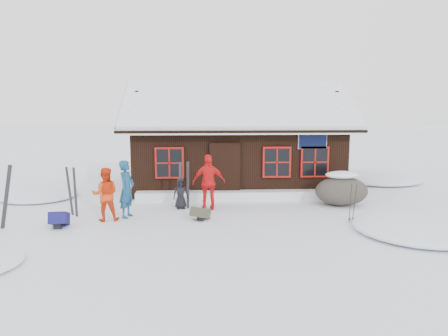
{
  "coord_description": "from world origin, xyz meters",
  "views": [
    {
      "loc": [
        0.1,
        -13.21,
        3.46
      ],
      "look_at": [
        0.82,
        1.41,
        1.3
      ],
      "focal_mm": 35.0,
      "sensor_mm": 36.0,
      "label": 1
    }
  ],
  "objects_px": {
    "skier_orange_right": "(209,182)",
    "ski_poles": "(352,204)",
    "skier_teal": "(127,189)",
    "skier_orange_left": "(105,194)",
    "skier_crouched": "(181,193)",
    "ski_pair_left": "(0,198)",
    "boulder": "(342,190)",
    "backpack_blue": "(59,221)",
    "backpack_olive": "(200,215)"
  },
  "relations": [
    {
      "from": "skier_orange_left",
      "to": "ski_poles",
      "type": "relative_size",
      "value": 1.38
    },
    {
      "from": "ski_pair_left",
      "to": "backpack_olive",
      "type": "xyz_separation_m",
      "value": [
        5.52,
        0.7,
        -0.74
      ]
    },
    {
      "from": "ski_pair_left",
      "to": "skier_orange_left",
      "type": "bearing_deg",
      "value": -18.02
    },
    {
      "from": "skier_orange_left",
      "to": "boulder",
      "type": "height_order",
      "value": "skier_orange_left"
    },
    {
      "from": "backpack_blue",
      "to": "backpack_olive",
      "type": "relative_size",
      "value": 1.16
    },
    {
      "from": "skier_teal",
      "to": "backpack_olive",
      "type": "distance_m",
      "value": 2.4
    },
    {
      "from": "skier_crouched",
      "to": "ski_poles",
      "type": "bearing_deg",
      "value": -31.31
    },
    {
      "from": "ski_pair_left",
      "to": "boulder",
      "type": "bearing_deg",
      "value": -20.88
    },
    {
      "from": "skier_teal",
      "to": "ski_poles",
      "type": "height_order",
      "value": "skier_teal"
    },
    {
      "from": "skier_orange_right",
      "to": "ski_poles",
      "type": "bearing_deg",
      "value": 155.61
    },
    {
      "from": "skier_orange_left",
      "to": "skier_teal",
      "type": "bearing_deg",
      "value": -155.58
    },
    {
      "from": "skier_orange_right",
      "to": "backpack_blue",
      "type": "xyz_separation_m",
      "value": [
        -4.26,
        -1.85,
        -0.75
      ]
    },
    {
      "from": "boulder",
      "to": "skier_orange_left",
      "type": "bearing_deg",
      "value": -168.05
    },
    {
      "from": "boulder",
      "to": "ski_poles",
      "type": "bearing_deg",
      "value": -99.41
    },
    {
      "from": "ski_pair_left",
      "to": "backpack_olive",
      "type": "bearing_deg",
      "value": -26.61
    },
    {
      "from": "skier_teal",
      "to": "skier_orange_left",
      "type": "distance_m",
      "value": 0.68
    },
    {
      "from": "skier_teal",
      "to": "ski_pair_left",
      "type": "bearing_deg",
      "value": 124.7
    },
    {
      "from": "boulder",
      "to": "ski_poles",
      "type": "xyz_separation_m",
      "value": [
        -0.35,
        -2.11,
        0.01
      ]
    },
    {
      "from": "ski_poles",
      "to": "backpack_olive",
      "type": "distance_m",
      "value": 4.52
    },
    {
      "from": "skier_crouched",
      "to": "backpack_olive",
      "type": "height_order",
      "value": "skier_crouched"
    },
    {
      "from": "skier_orange_left",
      "to": "skier_orange_right",
      "type": "distance_m",
      "value": 3.32
    },
    {
      "from": "boulder",
      "to": "backpack_blue",
      "type": "bearing_deg",
      "value": -165.54
    },
    {
      "from": "skier_crouched",
      "to": "ski_pair_left",
      "type": "height_order",
      "value": "ski_pair_left"
    },
    {
      "from": "ski_poles",
      "to": "backpack_olive",
      "type": "relative_size",
      "value": 2.17
    },
    {
      "from": "skier_orange_left",
      "to": "boulder",
      "type": "distance_m",
      "value": 7.82
    },
    {
      "from": "backpack_blue",
      "to": "backpack_olive",
      "type": "xyz_separation_m",
      "value": [
        3.98,
        0.59,
        -0.02
      ]
    },
    {
      "from": "skier_orange_left",
      "to": "ski_pair_left",
      "type": "height_order",
      "value": "ski_pair_left"
    },
    {
      "from": "skier_teal",
      "to": "boulder",
      "type": "bearing_deg",
      "value": -64.14
    },
    {
      "from": "skier_crouched",
      "to": "backpack_blue",
      "type": "bearing_deg",
      "value": -159.73
    },
    {
      "from": "skier_orange_right",
      "to": "ski_pair_left",
      "type": "xyz_separation_m",
      "value": [
        -5.8,
        -1.96,
        -0.03
      ]
    },
    {
      "from": "skier_crouched",
      "to": "backpack_olive",
      "type": "relative_size",
      "value": 1.93
    },
    {
      "from": "skier_crouched",
      "to": "ski_pair_left",
      "type": "distance_m",
      "value": 5.33
    },
    {
      "from": "boulder",
      "to": "backpack_olive",
      "type": "height_order",
      "value": "boulder"
    },
    {
      "from": "skier_orange_left",
      "to": "skier_crouched",
      "type": "relative_size",
      "value": 1.55
    },
    {
      "from": "skier_orange_right",
      "to": "skier_crouched",
      "type": "distance_m",
      "value": 1.03
    },
    {
      "from": "skier_crouched",
      "to": "backpack_blue",
      "type": "height_order",
      "value": "skier_crouched"
    },
    {
      "from": "skier_orange_left",
      "to": "backpack_blue",
      "type": "distance_m",
      "value": 1.48
    },
    {
      "from": "skier_orange_right",
      "to": "skier_crouched",
      "type": "xyz_separation_m",
      "value": [
        -0.93,
        0.19,
        -0.4
      ]
    },
    {
      "from": "ski_poles",
      "to": "skier_crouched",
      "type": "bearing_deg",
      "value": 159.92
    },
    {
      "from": "skier_orange_right",
      "to": "backpack_blue",
      "type": "height_order",
      "value": "skier_orange_right"
    },
    {
      "from": "boulder",
      "to": "backpack_blue",
      "type": "relative_size",
      "value": 2.9
    },
    {
      "from": "skier_orange_right",
      "to": "ski_poles",
      "type": "height_order",
      "value": "skier_orange_right"
    },
    {
      "from": "skier_crouched",
      "to": "skier_orange_left",
      "type": "bearing_deg",
      "value": -158.57
    },
    {
      "from": "skier_teal",
      "to": "skier_orange_left",
      "type": "bearing_deg",
      "value": 137.82
    },
    {
      "from": "boulder",
      "to": "skier_orange_right",
      "type": "bearing_deg",
      "value": -174.69
    },
    {
      "from": "skier_teal",
      "to": "skier_orange_right",
      "type": "height_order",
      "value": "skier_orange_right"
    },
    {
      "from": "skier_crouched",
      "to": "ski_poles",
      "type": "relative_size",
      "value": 0.89
    },
    {
      "from": "skier_teal",
      "to": "backpack_olive",
      "type": "relative_size",
      "value": 3.31
    },
    {
      "from": "ski_poles",
      "to": "backpack_blue",
      "type": "height_order",
      "value": "ski_poles"
    },
    {
      "from": "ski_pair_left",
      "to": "ski_poles",
      "type": "distance_m",
      "value": 10.01
    }
  ]
}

